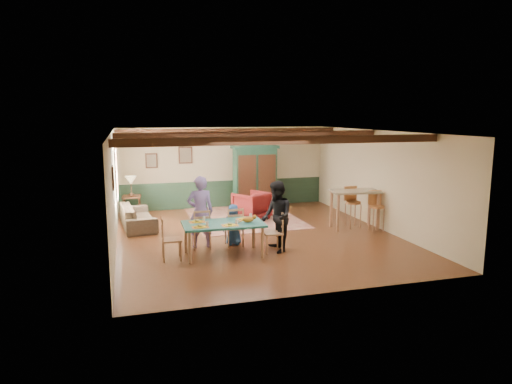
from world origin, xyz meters
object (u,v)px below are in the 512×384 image
object	(u,v)px
dining_chair_end_right	(272,232)
person_man	(200,212)
dining_table	(223,239)
sofa	(138,216)
counter_table	(354,210)
person_woman	(277,217)
end_table	(132,207)
armoire	(255,178)
table_lamp	(131,186)
person_child	(233,225)
dining_chair_far_left	(201,229)
cat	(248,219)
bar_stool_right	(377,211)
bar_stool_left	(353,207)
armchair	(252,206)
dining_chair_end_left	(172,239)
dining_chair_far_right	(234,226)

from	to	relation	value
dining_chair_end_right	person_man	distance (m)	1.78
dining_table	sofa	bearing A→B (deg)	118.70
counter_table	dining_chair_end_right	bearing A→B (deg)	-153.18
person_woman	end_table	size ratio (longest dim) A/B	2.46
person_man	armoire	distance (m)	4.50
person_woman	table_lamp	xyz separation A→B (m)	(-3.15, 4.56, 0.15)
dining_table	person_child	world-z (taller)	person_child
dining_chair_far_left	cat	distance (m)	1.30
table_lamp	bar_stool_right	bearing A→B (deg)	-29.25
person_woman	bar_stool_left	distance (m)	3.17
person_man	armchair	bearing A→B (deg)	-126.83
counter_table	bar_stool_left	distance (m)	0.12
table_lamp	bar_stool_right	world-z (taller)	table_lamp
person_child	bar_stool_left	distance (m)	3.66
armchair	armoire	bearing A→B (deg)	-140.58
person_child	counter_table	distance (m)	3.61
dining_chair_far_left	counter_table	xyz separation A→B (m)	(4.36, 0.69, 0.07)
cat	end_table	world-z (taller)	cat
dining_table	person_woman	bearing A→B (deg)	-1.12
person_man	sofa	size ratio (longest dim) A/B	0.81
sofa	armchair	bearing A→B (deg)	-94.41
person_child	counter_table	size ratio (longest dim) A/B	0.77
dining_chair_end_left	armchair	bearing A→B (deg)	-38.45
dining_table	person_child	distance (m)	0.90
dining_chair_far_right	bar_stool_left	size ratio (longest dim) A/B	0.82
sofa	cat	bearing A→B (deg)	-150.62
dining_table	dining_chair_far_right	distance (m)	0.82
armchair	sofa	bearing A→B (deg)	-29.95
bar_stool_left	armoire	bearing A→B (deg)	121.87
dining_chair_far_right	armchair	distance (m)	2.83
dining_chair_far_right	armoire	xyz separation A→B (m)	(1.61, 3.89, 0.59)
dining_chair_far_right	person_woman	distance (m)	1.16
dining_chair_end_left	bar_stool_right	xyz separation A→B (m)	(5.57, 0.97, 0.07)
counter_table	cat	bearing A→B (deg)	-156.11
bar_stool_left	person_woman	bearing A→B (deg)	-151.55
person_woman	table_lamp	distance (m)	5.54
dining_chair_far_left	cat	bearing A→B (deg)	139.20
table_lamp	dining_chair_far_right	bearing A→B (deg)	-58.86
dining_table	dining_chair_end_left	bearing A→B (deg)	178.88
armoire	bar_stool_right	xyz separation A→B (m)	(2.40, -3.60, -0.52)
dining_chair_far_right	dining_chair_end_left	size ratio (longest dim) A/B	1.00
armoire	person_woman	bearing A→B (deg)	-99.84
person_child	end_table	distance (m)	4.41
dining_chair_far_right	bar_stool_left	bearing A→B (deg)	-166.15
armoire	dining_chair_far_left	bearing A→B (deg)	-122.09
person_woman	cat	bearing A→B (deg)	-81.87
dining_chair_end_right	bar_stool_right	bearing A→B (deg)	108.34
person_man	bar_stool_right	size ratio (longest dim) A/B	1.57
person_man	sofa	world-z (taller)	person_man
dining_chair_far_right	counter_table	xyz separation A→B (m)	(3.56, 0.70, 0.07)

